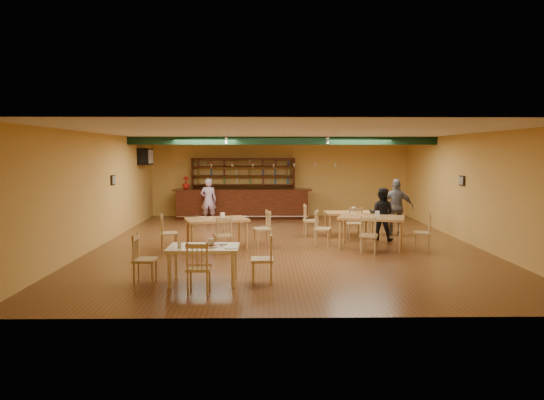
{
  "coord_description": "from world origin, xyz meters",
  "views": [
    {
      "loc": [
        -0.58,
        -13.17,
        2.49
      ],
      "look_at": [
        -0.38,
        0.6,
        1.15
      ],
      "focal_mm": 32.32,
      "sensor_mm": 36.0,
      "label": 1
    }
  ],
  "objects_px": {
    "bar_counter": "(243,204)",
    "dining_table_d": "(371,232)",
    "dining_table_b": "(348,224)",
    "dining_table_c": "(217,233)",
    "patron_right_a": "(381,214)",
    "near_table": "(204,265)",
    "patron_bar": "(208,200)"
  },
  "relations": [
    {
      "from": "dining_table_c",
      "to": "patron_bar",
      "type": "xyz_separation_m",
      "value": [
        -0.78,
        4.88,
        0.39
      ]
    },
    {
      "from": "bar_counter",
      "to": "near_table",
      "type": "height_order",
      "value": "bar_counter"
    },
    {
      "from": "dining_table_c",
      "to": "patron_bar",
      "type": "distance_m",
      "value": 4.96
    },
    {
      "from": "dining_table_d",
      "to": "patron_bar",
      "type": "relative_size",
      "value": 1.06
    },
    {
      "from": "dining_table_c",
      "to": "near_table",
      "type": "xyz_separation_m",
      "value": [
        0.08,
        -3.44,
        -0.03
      ]
    },
    {
      "from": "near_table",
      "to": "patron_right_a",
      "type": "height_order",
      "value": "patron_right_a"
    },
    {
      "from": "patron_right_a",
      "to": "dining_table_c",
      "type": "bearing_deg",
      "value": 39.94
    },
    {
      "from": "bar_counter",
      "to": "patron_bar",
      "type": "relative_size",
      "value": 3.28
    },
    {
      "from": "dining_table_b",
      "to": "dining_table_c",
      "type": "height_order",
      "value": "dining_table_c"
    },
    {
      "from": "dining_table_d",
      "to": "patron_bar",
      "type": "distance_m",
      "value": 6.88
    },
    {
      "from": "dining_table_d",
      "to": "near_table",
      "type": "xyz_separation_m",
      "value": [
        -3.94,
        -3.42,
        -0.06
      ]
    },
    {
      "from": "dining_table_c",
      "to": "patron_right_a",
      "type": "xyz_separation_m",
      "value": [
        4.57,
        1.15,
        0.36
      ]
    },
    {
      "from": "dining_table_d",
      "to": "bar_counter",
      "type": "bearing_deg",
      "value": 138.91
    },
    {
      "from": "bar_counter",
      "to": "near_table",
      "type": "relative_size",
      "value": 3.87
    },
    {
      "from": "patron_right_a",
      "to": "dining_table_d",
      "type": "bearing_deg",
      "value": 90.85
    },
    {
      "from": "bar_counter",
      "to": "patron_bar",
      "type": "height_order",
      "value": "patron_bar"
    },
    {
      "from": "dining_table_b",
      "to": "dining_table_c",
      "type": "distance_m",
      "value": 4.25
    },
    {
      "from": "patron_right_a",
      "to": "dining_table_b",
      "type": "bearing_deg",
      "value": -19.23
    },
    {
      "from": "dining_table_b",
      "to": "patron_right_a",
      "type": "distance_m",
      "value": 1.2
    },
    {
      "from": "near_table",
      "to": "patron_bar",
      "type": "relative_size",
      "value": 0.85
    },
    {
      "from": "dining_table_d",
      "to": "patron_bar",
      "type": "bearing_deg",
      "value": 151.09
    },
    {
      "from": "dining_table_c",
      "to": "patron_right_a",
      "type": "bearing_deg",
      "value": -2.77
    },
    {
      "from": "near_table",
      "to": "patron_bar",
      "type": "bearing_deg",
      "value": 96.11
    },
    {
      "from": "bar_counter",
      "to": "dining_table_d",
      "type": "bearing_deg",
      "value": -57.82
    },
    {
      "from": "dining_table_c",
      "to": "near_table",
      "type": "bearing_deg",
      "value": -105.54
    },
    {
      "from": "patron_bar",
      "to": "dining_table_b",
      "type": "bearing_deg",
      "value": 144.95
    },
    {
      "from": "dining_table_c",
      "to": "patron_bar",
      "type": "height_order",
      "value": "patron_bar"
    },
    {
      "from": "dining_table_b",
      "to": "dining_table_d",
      "type": "relative_size",
      "value": 0.85
    },
    {
      "from": "dining_table_d",
      "to": "near_table",
      "type": "height_order",
      "value": "dining_table_d"
    },
    {
      "from": "near_table",
      "to": "patron_bar",
      "type": "distance_m",
      "value": 8.38
    },
    {
      "from": "patron_bar",
      "to": "patron_right_a",
      "type": "bearing_deg",
      "value": 142.85
    },
    {
      "from": "near_table",
      "to": "dining_table_d",
      "type": "bearing_deg",
      "value": 41.15
    }
  ]
}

